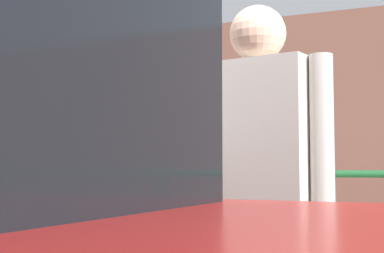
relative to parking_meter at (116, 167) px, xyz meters
name	(u,v)px	position (x,y,z in m)	size (l,w,h in m)	color
parking_meter	(116,167)	(0.00, 0.00, 0.00)	(0.18, 0.19, 1.44)	slate
pedestrian_at_meter	(258,186)	(0.69, -0.05, -0.08)	(0.68, 0.47, 1.71)	black
background_railing	(262,203)	(-0.12, 2.67, -0.31)	(24.06, 0.06, 1.03)	#1E602D
backdrop_wall	(316,138)	(-0.12, 5.08, 0.37)	(32.00, 0.50, 3.14)	brown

